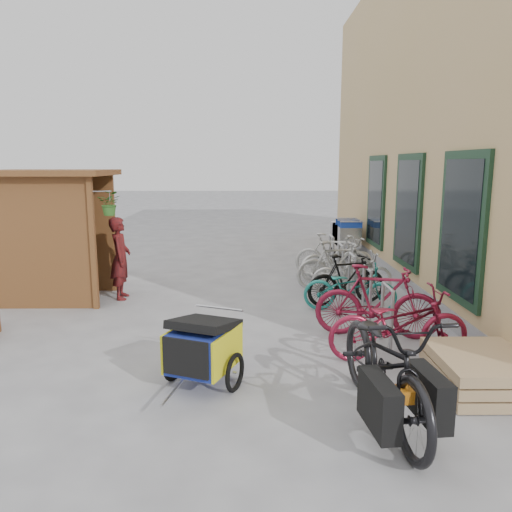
{
  "coord_description": "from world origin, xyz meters",
  "views": [
    {
      "loc": [
        0.41,
        -6.63,
        2.52
      ],
      "look_at": [
        0.5,
        1.5,
        1.0
      ],
      "focal_mm": 35.0,
      "sensor_mm": 36.0,
      "label": 1
    }
  ],
  "objects_px": {
    "bike_5": "(336,265)",
    "cargo_bike": "(385,364)",
    "pallet_stack": "(481,372)",
    "bike_0": "(399,324)",
    "bike_3": "(347,280)",
    "bike_4": "(352,273)",
    "child_trailer": "(203,346)",
    "bike_6": "(337,259)",
    "bike_1": "(377,301)",
    "kiosk": "(48,217)",
    "bike_7": "(332,255)",
    "person_kiosk": "(120,258)",
    "bike_2": "(350,288)",
    "shopping_carts": "(345,234)"
  },
  "relations": [
    {
      "from": "bike_5",
      "to": "cargo_bike",
      "type": "bearing_deg",
      "value": 165.24
    },
    {
      "from": "pallet_stack",
      "to": "bike_0",
      "type": "xyz_separation_m",
      "value": [
        -0.69,
        0.88,
        0.27
      ]
    },
    {
      "from": "bike_3",
      "to": "bike_4",
      "type": "xyz_separation_m",
      "value": [
        0.25,
        0.77,
        -0.05
      ]
    },
    {
      "from": "bike_0",
      "to": "pallet_stack",
      "type": "bearing_deg",
      "value": -145.65
    },
    {
      "from": "child_trailer",
      "to": "bike_3",
      "type": "height_order",
      "value": "bike_3"
    },
    {
      "from": "pallet_stack",
      "to": "bike_6",
      "type": "bearing_deg",
      "value": 97.34
    },
    {
      "from": "cargo_bike",
      "to": "bike_1",
      "type": "height_order",
      "value": "cargo_bike"
    },
    {
      "from": "kiosk",
      "to": "bike_3",
      "type": "bearing_deg",
      "value": -4.43
    },
    {
      "from": "child_trailer",
      "to": "bike_4",
      "type": "height_order",
      "value": "bike_4"
    },
    {
      "from": "cargo_bike",
      "to": "bike_1",
      "type": "bearing_deg",
      "value": 71.82
    },
    {
      "from": "bike_0",
      "to": "bike_4",
      "type": "distance_m",
      "value": 3.34
    },
    {
      "from": "pallet_stack",
      "to": "bike_5",
      "type": "xyz_separation_m",
      "value": [
        -0.86,
        4.61,
        0.28
      ]
    },
    {
      "from": "bike_6",
      "to": "bike_3",
      "type": "bearing_deg",
      "value": 156.1
    },
    {
      "from": "pallet_stack",
      "to": "bike_0",
      "type": "bearing_deg",
      "value": 128.01
    },
    {
      "from": "bike_0",
      "to": "bike_6",
      "type": "height_order",
      "value": "bike_0"
    },
    {
      "from": "cargo_bike",
      "to": "bike_7",
      "type": "bearing_deg",
      "value": 79.74
    },
    {
      "from": "child_trailer",
      "to": "bike_7",
      "type": "xyz_separation_m",
      "value": [
        2.36,
        5.54,
        0.03
      ]
    },
    {
      "from": "bike_6",
      "to": "bike_7",
      "type": "bearing_deg",
      "value": -4.94
    },
    {
      "from": "kiosk",
      "to": "person_kiosk",
      "type": "distance_m",
      "value": 1.48
    },
    {
      "from": "bike_3",
      "to": "kiosk",
      "type": "bearing_deg",
      "value": 68.69
    },
    {
      "from": "pallet_stack",
      "to": "bike_6",
      "type": "xyz_separation_m",
      "value": [
        -0.7,
        5.41,
        0.26
      ]
    },
    {
      "from": "kiosk",
      "to": "pallet_stack",
      "type": "xyz_separation_m",
      "value": [
        6.28,
        -3.87,
        -1.34
      ]
    },
    {
      "from": "pallet_stack",
      "to": "child_trailer",
      "type": "relative_size",
      "value": 0.83
    },
    {
      "from": "pallet_stack",
      "to": "person_kiosk",
      "type": "distance_m",
      "value": 6.4
    },
    {
      "from": "bike_2",
      "to": "bike_6",
      "type": "height_order",
      "value": "bike_6"
    },
    {
      "from": "bike_1",
      "to": "bike_4",
      "type": "height_order",
      "value": "bike_1"
    },
    {
      "from": "child_trailer",
      "to": "person_kiosk",
      "type": "xyz_separation_m",
      "value": [
        -1.89,
        3.76,
        0.3
      ]
    },
    {
      "from": "cargo_bike",
      "to": "bike_5",
      "type": "height_order",
      "value": "cargo_bike"
    },
    {
      "from": "bike_2",
      "to": "kiosk",
      "type": "bearing_deg",
      "value": 90.83
    },
    {
      "from": "shopping_carts",
      "to": "bike_4",
      "type": "distance_m",
      "value": 4.07
    },
    {
      "from": "cargo_bike",
      "to": "person_kiosk",
      "type": "relative_size",
      "value": 1.51
    },
    {
      "from": "pallet_stack",
      "to": "shopping_carts",
      "type": "distance_m",
      "value": 8.24
    },
    {
      "from": "kiosk",
      "to": "child_trailer",
      "type": "relative_size",
      "value": 1.73
    },
    {
      "from": "pallet_stack",
      "to": "bike_2",
      "type": "relative_size",
      "value": 0.76
    },
    {
      "from": "bike_2",
      "to": "bike_3",
      "type": "relative_size",
      "value": 1.03
    },
    {
      "from": "child_trailer",
      "to": "bike_5",
      "type": "relative_size",
      "value": 0.88
    },
    {
      "from": "child_trailer",
      "to": "bike_2",
      "type": "relative_size",
      "value": 0.91
    },
    {
      "from": "child_trailer",
      "to": "cargo_bike",
      "type": "distance_m",
      "value": 2.04
    },
    {
      "from": "bike_1",
      "to": "bike_2",
      "type": "height_order",
      "value": "bike_1"
    },
    {
      "from": "bike_0",
      "to": "bike_2",
      "type": "relative_size",
      "value": 1.16
    },
    {
      "from": "bike_1",
      "to": "bike_6",
      "type": "bearing_deg",
      "value": 11.45
    },
    {
      "from": "shopping_carts",
      "to": "bike_7",
      "type": "distance_m",
      "value": 2.64
    },
    {
      "from": "bike_3",
      "to": "bike_0",
      "type": "bearing_deg",
      "value": 166.93
    },
    {
      "from": "kiosk",
      "to": "bike_4",
      "type": "height_order",
      "value": "kiosk"
    },
    {
      "from": "cargo_bike",
      "to": "bike_7",
      "type": "distance_m",
      "value": 6.39
    },
    {
      "from": "person_kiosk",
      "to": "bike_2",
      "type": "xyz_separation_m",
      "value": [
        4.14,
        -0.88,
        -0.35
      ]
    },
    {
      "from": "cargo_bike",
      "to": "bike_4",
      "type": "xyz_separation_m",
      "value": [
        0.66,
        4.88,
        -0.17
      ]
    },
    {
      "from": "child_trailer",
      "to": "cargo_bike",
      "type": "relative_size",
      "value": 0.62
    },
    {
      "from": "bike_1",
      "to": "bike_4",
      "type": "relative_size",
      "value": 1.14
    },
    {
      "from": "kiosk",
      "to": "person_kiosk",
      "type": "bearing_deg",
      "value": 2.81
    }
  ]
}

